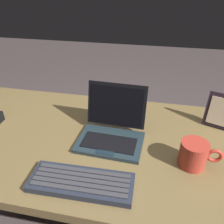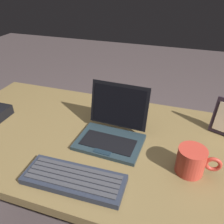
% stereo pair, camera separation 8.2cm
% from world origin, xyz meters
% --- Properties ---
extents(desk, '(1.63, 0.68, 0.73)m').
position_xyz_m(desk, '(0.00, 0.00, 0.63)').
color(desk, brown).
rests_on(desk, ground).
extents(laptop_front, '(0.25, 0.23, 0.20)m').
position_xyz_m(laptop_front, '(-0.09, 0.01, 0.77)').
color(laptop_front, '#1F2D33').
rests_on(laptop_front, desk).
extents(external_keyboard, '(0.32, 0.12, 0.03)m').
position_xyz_m(external_keyboard, '(-0.14, -0.23, 0.74)').
color(external_keyboard, '#232835').
rests_on(external_keyboard, desk).
extents(coffee_mug, '(0.14, 0.09, 0.09)m').
position_xyz_m(coffee_mug, '(0.21, -0.07, 0.77)').
color(coffee_mug, '#B23629').
rests_on(coffee_mug, desk).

